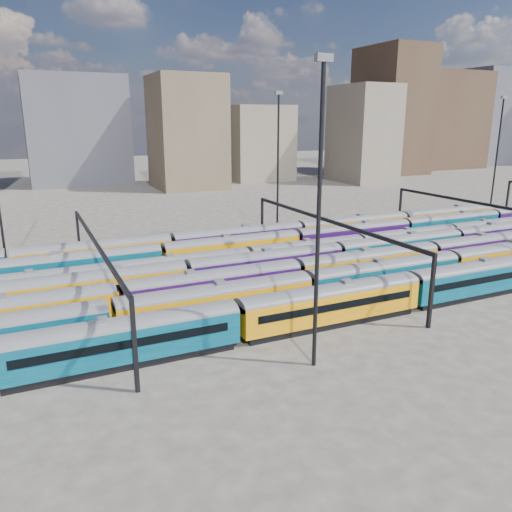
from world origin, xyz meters
name	(u,v)px	position (x,y,z in m)	size (l,w,h in m)	color
ground	(259,285)	(0.00, 0.00, 0.00)	(500.00, 500.00, 0.00)	#443E39
rake_0	(480,274)	(22.56, -15.00, 2.74)	(148.45, 3.10, 5.22)	black
rake_1	(307,286)	(1.29, -10.00, 2.78)	(128.87, 3.14, 5.30)	black
rake_2	(214,284)	(-7.96, -5.00, 2.77)	(106.82, 3.13, 5.27)	black
rake_3	(186,274)	(-9.78, 0.00, 2.81)	(130.29, 3.18, 5.36)	black
rake_4	(307,250)	(10.12, 5.00, 2.40)	(93.09, 2.73, 4.58)	black
rake_5	(233,247)	(0.46, 10.00, 2.76)	(149.11, 3.11, 5.25)	black
rake_6	(95,252)	(-18.47, 15.00, 2.83)	(153.15, 3.20, 5.39)	black
gantry_1	(96,251)	(-20.00, 0.00, 6.79)	(0.35, 40.35, 8.03)	black
gantry_2	(326,227)	(10.00, 0.00, 6.79)	(0.35, 40.35, 8.03)	black
gantry_3	(486,211)	(40.00, 0.00, 6.79)	(0.35, 40.35, 8.03)	black
mast_2	(319,208)	(-5.00, -22.00, 13.97)	(1.40, 0.50, 25.60)	black
mast_3	(278,160)	(15.00, 24.00, 13.97)	(1.40, 0.50, 25.60)	black
mast_5	(497,153)	(65.00, 20.00, 13.97)	(1.40, 0.50, 25.60)	black
skyline	(387,120)	(104.75, 105.73, 20.83)	(399.22, 60.48, 50.03)	#665B4C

